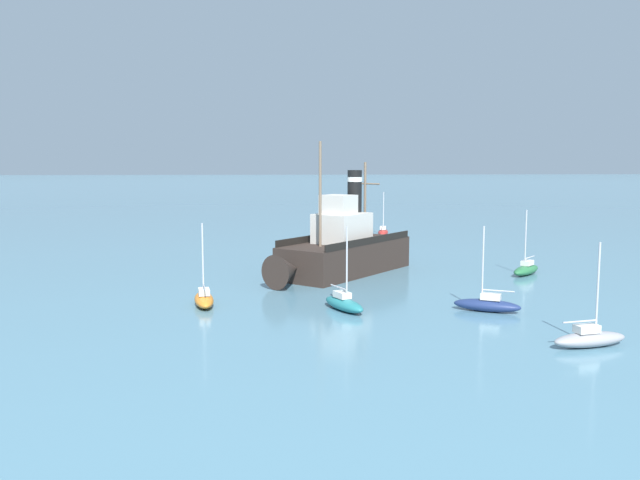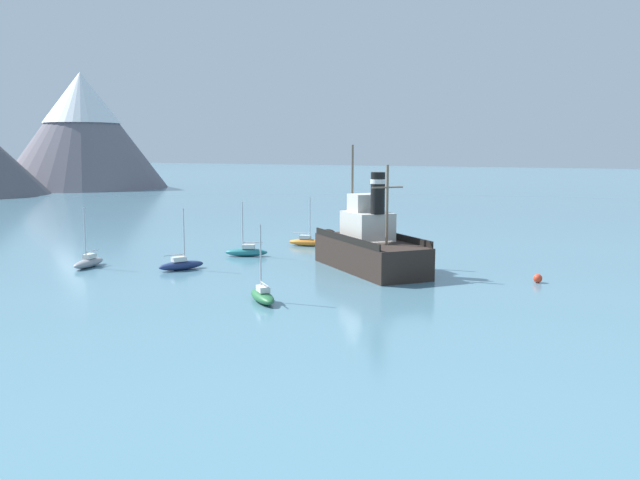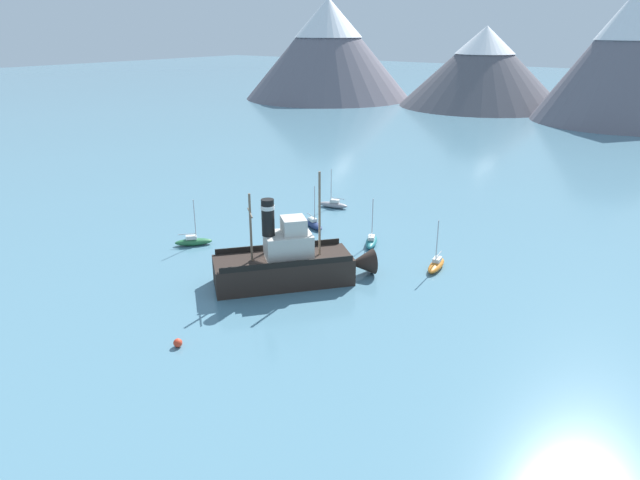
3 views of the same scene
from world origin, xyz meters
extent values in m
plane|color=teal|center=(0.00, 0.00, 0.00)|extent=(600.00, 600.00, 0.00)
cone|color=slate|center=(-77.99, 115.37, 14.69)|extent=(51.28, 51.28, 29.37)
cone|color=white|center=(-77.99, 115.37, 23.75)|extent=(20.78, 20.78, 11.34)
cone|color=#56545B|center=(-31.60, 124.95, 10.71)|extent=(45.51, 45.51, 21.42)
cone|color=white|center=(-31.60, 124.95, 17.81)|extent=(16.31, 16.31, 7.31)
cone|color=slate|center=(5.47, 117.10, 14.82)|extent=(39.46, 39.46, 29.64)
cone|color=white|center=(5.47, 117.10, 24.03)|extent=(15.82, 15.82, 11.32)
cube|color=#2D231E|center=(0.52, 0.67, 1.20)|extent=(10.99, 12.08, 2.40)
cone|color=#2D231E|center=(5.07, 6.25, 1.20)|extent=(3.34, 3.35, 2.35)
cube|color=beige|center=(0.84, 1.06, 3.50)|extent=(4.85, 5.00, 2.20)
cube|color=beige|center=(1.15, 1.44, 5.30)|extent=(2.97, 2.94, 1.40)
cylinder|color=black|center=(-0.24, -0.26, 6.20)|extent=(1.10, 1.10, 3.20)
cylinder|color=silver|center=(-0.24, -0.26, 7.10)|extent=(1.16, 1.16, 0.35)
cylinder|color=#75604C|center=(2.60, 3.23, 6.15)|extent=(0.20, 0.20, 7.50)
cylinder|color=#75604C|center=(-1.18, -1.43, 5.40)|extent=(0.20, 0.20, 6.00)
cylinder|color=#75604C|center=(-1.18, -1.43, 6.72)|extent=(2.09, 1.73, 0.12)
cube|color=black|center=(-1.15, 2.03, 2.65)|extent=(7.29, 8.92, 0.50)
cube|color=black|center=(2.19, -0.69, 2.65)|extent=(7.29, 8.92, 0.50)
ellipsoid|color=#286B3D|center=(-12.96, 2.17, 0.35)|extent=(3.36, 3.56, 0.70)
cube|color=silver|center=(-13.09, 2.02, 0.88)|extent=(1.21, 1.25, 0.36)
cylinder|color=#B7B7BC|center=(-12.76, 2.39, 2.80)|extent=(0.10, 0.10, 4.20)
cylinder|color=#B7B7BC|center=(-13.36, 1.72, 1.25)|extent=(1.26, 1.39, 0.08)
ellipsoid|color=gray|center=(-8.92, 21.50, 0.35)|extent=(3.95, 1.95, 0.70)
cube|color=silver|center=(-8.73, 21.55, 0.88)|extent=(1.22, 0.88, 0.36)
cylinder|color=#B7B7BC|center=(-9.21, 21.43, 2.80)|extent=(0.10, 0.10, 4.20)
cylinder|color=#B7B7BC|center=(-8.34, 21.64, 1.25)|extent=(1.77, 0.49, 0.08)
ellipsoid|color=navy|center=(-6.35, 14.04, 0.35)|extent=(3.89, 2.68, 0.70)
cube|color=silver|center=(-6.53, 14.13, 0.88)|extent=(1.27, 1.06, 0.36)
cylinder|color=#B7B7BC|center=(-6.08, 13.90, 2.80)|extent=(0.10, 0.10, 4.20)
cylinder|color=#B7B7BC|center=(-6.88, 14.31, 1.25)|extent=(1.65, 0.87, 0.08)
ellipsoid|color=orange|center=(10.00, 11.58, 0.35)|extent=(1.73, 3.93, 0.70)
cube|color=silver|center=(9.97, 11.78, 0.88)|extent=(0.82, 1.19, 0.36)
cylinder|color=#B7B7BC|center=(10.05, 11.29, 2.80)|extent=(0.10, 0.10, 4.20)
cylinder|color=#B7B7BC|center=(9.90, 12.17, 1.25)|extent=(0.39, 1.79, 0.08)
ellipsoid|color=#23757A|center=(1.80, 13.30, 0.35)|extent=(2.62, 3.90, 0.70)
cube|color=silver|center=(1.89, 13.12, 0.88)|extent=(1.05, 1.27, 0.36)
cylinder|color=#B7B7BC|center=(1.67, 13.57, 2.80)|extent=(0.10, 0.10, 4.20)
cylinder|color=#B7B7BC|center=(2.06, 12.76, 1.25)|extent=(0.84, 1.66, 0.08)
sphere|color=red|center=(1.49, -12.08, 0.32)|extent=(0.64, 0.64, 0.64)
camera|label=1|loc=(5.32, 51.37, 8.74)|focal=38.00mm
camera|label=2|loc=(-48.20, -20.48, 9.62)|focal=38.00mm
camera|label=3|loc=(30.65, -34.25, 21.39)|focal=32.00mm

